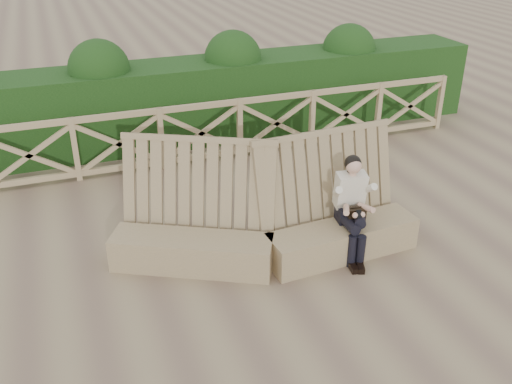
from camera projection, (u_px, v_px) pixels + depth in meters
name	position (u px, v px, depth m)	size (l,w,h in m)	color
ground	(275.00, 266.00, 7.35)	(60.00, 60.00, 0.00)	brown
bench	(268.00, 231.00, 7.36)	(3.98, 1.63, 1.57)	olive
woman	(352.00, 204.00, 7.33)	(0.44, 0.84, 1.35)	black
guardrail	(201.00, 133.00, 10.02)	(10.10, 0.09, 1.10)	#9B855A
hedge	(184.00, 102.00, 10.93)	(12.00, 1.20, 1.50)	black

